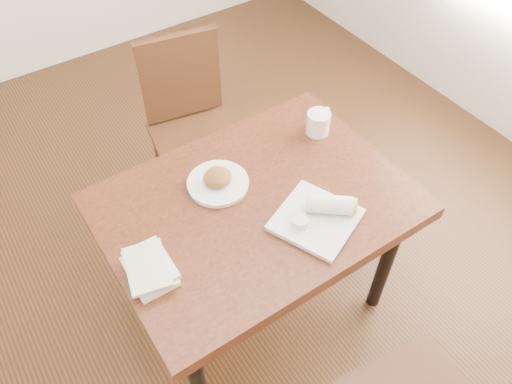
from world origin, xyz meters
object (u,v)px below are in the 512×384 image
table (256,215)px  plate_scone (218,181)px  plate_burrito (320,215)px  book_stack (149,268)px  chair_far (191,118)px  coffee_mug (319,122)px

table → plate_scone: 0.20m
table → plate_scone: (-0.08, 0.15, 0.11)m
plate_burrito → book_stack: bearing=167.3°
table → plate_burrito: bearing=-54.9°
chair_far → plate_burrito: bearing=-88.9°
plate_scone → coffee_mug: 0.52m
chair_far → plate_burrito: 1.01m
table → plate_burrito: 0.27m
table → chair_far: chair_far is taller
table → plate_scone: plate_scone is taller
chair_far → plate_burrito: size_ratio=2.67×
table → plate_scone: size_ratio=4.78×
table → plate_burrito: plate_burrito is taller
coffee_mug → plate_scone: bearing=-176.3°
table → coffee_mug: coffee_mug is taller
coffee_mug → plate_burrito: 0.49m
chair_far → coffee_mug: bearing=-62.3°
plate_scone → chair_far: bearing=72.2°
table → book_stack: (-0.47, -0.07, 0.11)m
plate_burrito → book_stack: size_ratio=1.63×
table → book_stack: book_stack is taller
plate_scone → plate_burrito: size_ratio=0.67×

